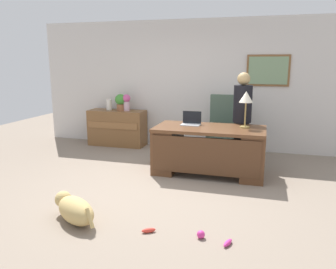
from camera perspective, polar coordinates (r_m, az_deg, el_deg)
The scene contains 15 objects.
ground_plane at distance 5.03m, azimuth -1.87°, elevation -9.03°, with size 12.00×12.00×0.00m, color gray.
back_wall at distance 7.22m, azimuth 4.57°, elevation 8.47°, with size 7.00×0.16×2.70m.
desk at distance 5.56m, azimuth 7.00°, elevation -2.43°, with size 1.79×0.90×0.78m.
credenza at distance 7.53m, azimuth -8.65°, elevation 1.15°, with size 1.25×0.50×0.79m.
armchair at distance 6.54m, azimuth 9.58°, elevation 0.60°, with size 0.60×0.59×1.21m.
person_standing at distance 5.99m, azimuth 12.52°, elevation 2.64°, with size 0.32×0.32×1.66m.
dog_lying at distance 4.12m, azimuth -15.72°, elevation -12.18°, with size 0.72×0.59×0.30m.
laptop at distance 5.70m, azimuth 3.99°, elevation 2.24°, with size 0.32×0.22×0.22m.
desk_lamp at distance 5.50m, azimuth 13.20°, elevation 5.90°, with size 0.22×0.22×0.59m.
vase_with_flowers at distance 7.34m, azimuth -7.10°, elevation 5.60°, with size 0.17×0.17×0.36m.
vase_empty at distance 7.53m, azimuth -10.05°, elevation 5.01°, with size 0.12×0.12×0.23m, color silver.
potted_plant at distance 7.40m, azimuth -8.10°, elevation 5.61°, with size 0.24×0.24×0.36m.
dog_toy_ball at distance 3.70m, azimuth 5.64°, elevation -16.63°, with size 0.09×0.09×0.09m, color #D8338C.
dog_toy_bone at distance 3.80m, azimuth -3.34°, elevation -16.04°, with size 0.16×0.05×0.05m, color #E53F33.
dog_toy_plush at distance 3.62m, azimuth 10.18°, elevation -17.76°, with size 0.16×0.05×0.05m, color #D8338C.
Camera 1 is at (1.45, -4.46, 1.83)m, focal length 35.66 mm.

